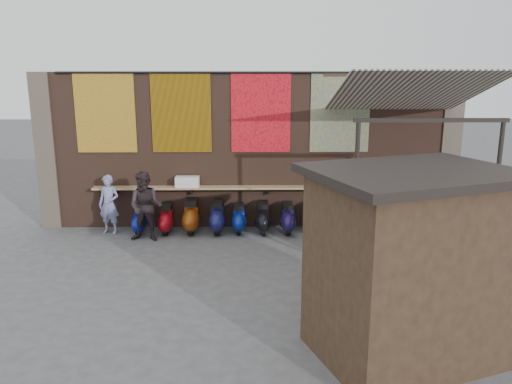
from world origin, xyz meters
The scene contains 36 objects.
ground centered at (0.00, 0.00, 0.00)m, with size 70.00×70.00×0.00m, color #474749.
brick_wall centered at (0.00, 2.70, 2.00)m, with size 10.00×0.40×4.00m, color brown.
pier_left centered at (-5.20, 2.70, 2.00)m, with size 0.50×0.50×4.00m, color #4C4238.
pier_right centered at (5.20, 2.70, 2.00)m, with size 0.50×0.50×4.00m, color #4C4238.
eating_counter centered at (0.00, 2.33, 1.10)m, with size 8.00×0.32×0.05m, color #9E7A51.
shelf_box centered at (-1.58, 2.30, 1.26)m, with size 0.60×0.28×0.27m, color white.
tapestry_redgold centered at (-3.60, 2.48, 3.00)m, with size 1.50×0.02×2.00m, color maroon.
tapestry_sun centered at (-1.70, 2.48, 3.00)m, with size 1.50×0.02×2.00m, color #C5850B.
tapestry_orange centered at (0.30, 2.48, 3.00)m, with size 1.50×0.02×2.00m, color red.
tapestry_multi centered at (2.30, 2.48, 3.00)m, with size 1.50×0.02×2.00m, color #25478A.
hang_rail centered at (0.00, 2.47, 3.98)m, with size 0.06×0.06×9.50m, color black.
scooter_stool_0 centered at (-2.76, 1.98, 0.35)m, with size 0.33×0.73×0.69m, color navy, non-canonical shape.
scooter_stool_1 centered at (-2.10, 2.01, 0.37)m, with size 0.35×0.77×0.73m, color maroon, non-canonical shape.
scooter_stool_2 centered at (-1.47, 2.05, 0.42)m, with size 0.40×0.88×0.84m, color #83390B, non-canonical shape.
scooter_stool_3 centered at (-0.81, 2.01, 0.40)m, with size 0.38×0.85×0.80m, color #16194F, non-canonical shape.
scooter_stool_4 centered at (-0.26, 2.04, 0.36)m, with size 0.34×0.75×0.71m, color navy, non-canonical shape.
scooter_stool_5 centered at (0.35, 2.02, 0.38)m, with size 0.36×0.81×0.77m, color black, non-canonical shape.
scooter_stool_6 centered at (0.97, 1.98, 0.38)m, with size 0.36×0.79×0.75m, color #1E134A, non-canonical shape.
scooter_stool_7 centered at (1.66, 2.00, 0.38)m, with size 0.36×0.79×0.75m, color #186259, non-canonical shape.
scooter_stool_8 centered at (2.27, 2.03, 0.42)m, with size 0.40×0.89×0.85m, color #105313, non-canonical shape.
scooter_stool_9 centered at (2.84, 1.98, 0.42)m, with size 0.39×0.87×0.83m, color maroon, non-canonical shape.
scooter_stool_10 centered at (3.53, 2.02, 0.42)m, with size 0.39×0.88×0.83m, color black, non-canonical shape.
diner_left centered at (-3.53, 2.00, 0.75)m, with size 0.55×0.36×1.50m, color #7C80B5.
diner_right centered at (-2.48, 1.40, 0.85)m, with size 0.82×0.64×1.70m, color #2E2327.
shopper_navy centered at (3.35, 0.10, 0.79)m, with size 0.93×0.39×1.59m, color black.
shopper_grey centered at (4.90, 0.27, 0.88)m, with size 1.14×0.66×1.77m, color #57565B.
shopper_tan centered at (1.77, 0.48, 0.73)m, with size 0.72×0.47×1.47m, color #7C714F.
market_stall centered at (2.20, -3.70, 1.30)m, with size 2.40×1.80×2.60m, color black.
stall_roof centered at (2.20, -3.70, 2.66)m, with size 2.68×2.07×0.12m, color black.
stall_sign centered at (1.89, -2.83, 1.88)m, with size 1.20×0.04×0.50m, color gold.
stall_shelf centered at (1.89, -2.83, 0.95)m, with size 1.99×0.10×0.06m, color #473321.
awning_canvas centered at (3.50, 0.90, 3.55)m, with size 3.20×3.40×0.03m, color beige.
awning_ledger centered at (3.50, 2.49, 3.95)m, with size 3.30×0.08×0.12m, color #33261C.
awning_header centered at (3.50, -0.60, 3.08)m, with size 3.00×0.08×0.08m, color black.
awning_post_left centered at (2.10, -0.60, 1.55)m, with size 0.09×0.09×3.10m, color black.
awning_post_right centered at (4.90, -0.60, 1.55)m, with size 0.09×0.09×3.10m, color black.
Camera 1 is at (-0.01, -10.16, 3.94)m, focal length 35.00 mm.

